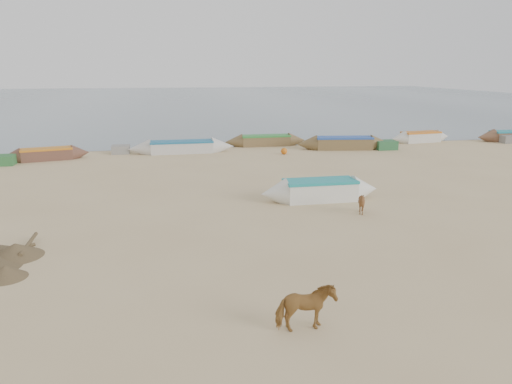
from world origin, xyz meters
The scene contains 7 objects.
ground centered at (0.00, 0.00, 0.00)m, with size 140.00×140.00×0.00m, color tan.
sea centered at (0.00, 82.00, 0.01)m, with size 160.00×160.00×0.00m, color slate.
cow_adult centered at (-0.65, -5.03, 0.56)m, with size 0.60×1.32×1.12m, color olive.
calf_front centered at (4.27, 3.48, 0.46)m, with size 0.74×0.83×0.91m, color brown.
near_canoe centered at (3.30, 5.89, 0.47)m, with size 5.43×1.30×0.94m, color silver, non-canonical shape.
waterline_canoes centered at (0.35, 20.48, 0.43)m, with size 54.88×5.05×0.94m.
beach_clutter centered at (4.18, 19.22, 0.30)m, with size 44.83×4.13×0.64m.
Camera 1 is at (-3.70, -14.83, 5.78)m, focal length 35.00 mm.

